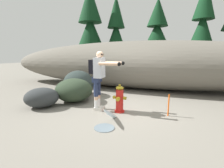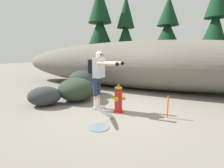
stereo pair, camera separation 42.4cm
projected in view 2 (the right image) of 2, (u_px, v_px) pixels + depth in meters
name	position (u px, v px, depth m)	size (l,w,h in m)	color
ground_plane	(115.00, 110.00, 4.97)	(56.00, 56.00, 0.04)	slate
dirt_embankment	(145.00, 65.00, 7.91)	(15.22, 3.20, 2.29)	#666056
fire_hydrant	(118.00, 100.00, 4.66)	(0.40, 0.34, 0.81)	red
hydrant_water_jet	(107.00, 117.00, 4.05)	(0.47, 1.24, 0.67)	silver
utility_worker	(99.00, 73.00, 4.76)	(0.99, 0.57, 1.74)	beige
boulder_large	(82.00, 83.00, 6.72)	(1.27, 1.19, 1.01)	#26302E
boulder_mid	(45.00, 96.00, 5.32)	(1.04, 0.89, 0.62)	#2C3031
boulder_small	(76.00, 89.00, 5.85)	(1.29, 1.31, 0.82)	#273424
pine_tree_far_left	(100.00, 29.00, 13.71)	(2.99, 2.99, 7.22)	#47331E
pine_tree_left	(126.00, 33.00, 13.57)	(2.23, 2.23, 6.38)	#47331E
pine_tree_center	(167.00, 31.00, 12.25)	(2.44, 2.44, 5.86)	#47331E
pine_tree_right	(215.00, 25.00, 9.70)	(1.98, 1.98, 6.20)	#47331E
survey_stake	(168.00, 107.00, 4.26)	(0.04, 0.04, 0.60)	#E55914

